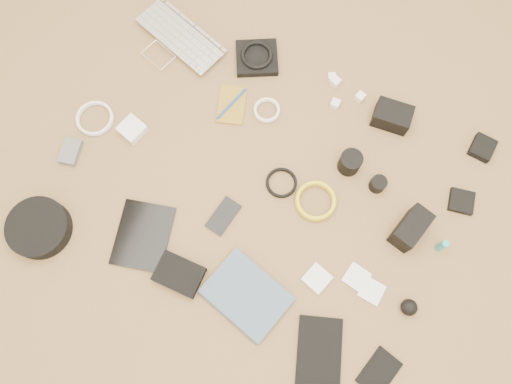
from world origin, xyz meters
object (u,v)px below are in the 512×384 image
at_px(laptop, 171,46).
at_px(tablet, 143,236).
at_px(dslr_camera, 392,116).
at_px(headphone_case, 39,228).
at_px(phone, 223,216).
at_px(paperback, 227,318).

xyz_separation_m(laptop, tablet, (0.21, -0.69, -0.01)).
xyz_separation_m(dslr_camera, headphone_case, (-0.97, -0.82, -0.01)).
bearing_deg(laptop, dslr_camera, 22.25).
distance_m(phone, paperback, 0.34).
bearing_deg(headphone_case, tablet, 18.23).
relative_size(dslr_camera, tablet, 0.56).
height_order(tablet, headphone_case, headphone_case).
xyz_separation_m(dslr_camera, paperback, (-0.28, -0.85, -0.02)).
distance_m(phone, headphone_case, 0.61).
relative_size(headphone_case, paperback, 0.81).
bearing_deg(dslr_camera, phone, -129.35).
relative_size(tablet, paperback, 0.89).
bearing_deg(tablet, paperback, -32.57).
relative_size(tablet, headphone_case, 1.10).
bearing_deg(paperback, phone, 43.40).
bearing_deg(phone, laptop, 141.61).
bearing_deg(dslr_camera, paperback, -109.97).
relative_size(laptop, tablet, 1.56).
bearing_deg(tablet, phone, 24.94).
height_order(laptop, headphone_case, headphone_case).
relative_size(phone, paperback, 0.50).
bearing_deg(tablet, dslr_camera, 36.96).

